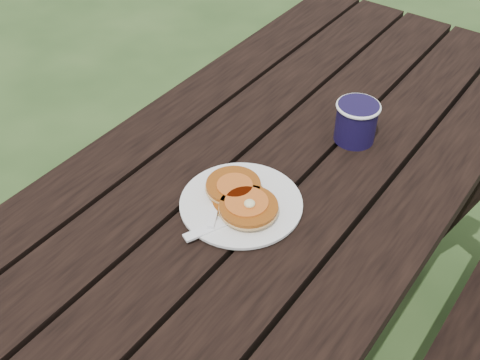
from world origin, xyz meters
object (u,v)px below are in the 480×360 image
Objects in this scene: picnic_table at (257,290)px; pancake_stack at (241,198)px; plate at (241,204)px; coffee_cup at (356,120)px.

picnic_table is 10.37× the size of pancake_stack.
plate is at bearing 128.49° from pancake_stack.
coffee_cup is at bearing 76.70° from plate.
picnic_table is 0.40m from plate.
pancake_stack is at bearing -102.95° from coffee_cup.
pancake_stack is at bearing -51.51° from plate.
plate is 0.02m from pancake_stack.
coffee_cup is (0.08, 0.33, 0.03)m from pancake_stack.
pancake_stack reaches higher than picnic_table.
pancake_stack is at bearing -77.28° from picnic_table.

